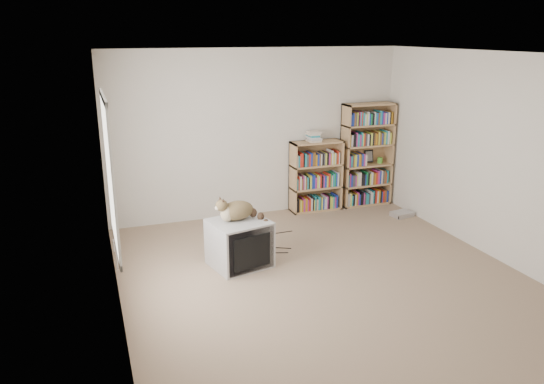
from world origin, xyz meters
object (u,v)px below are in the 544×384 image
object	(u,v)px
bookcase_tall	(366,157)
bookcase_short	(315,178)
crt_tv	(239,243)
dvd_player	(402,214)
cat	(242,213)

from	to	relation	value
bookcase_tall	bookcase_short	size ratio (longest dim) A/B	1.49
bookcase_tall	bookcase_short	distance (m)	0.93
crt_tv	bookcase_short	bearing A→B (deg)	30.31
bookcase_tall	dvd_player	xyz separation A→B (m)	(0.24, -0.76, -0.75)
cat	bookcase_tall	xyz separation A→B (m)	(2.56, 1.60, 0.14)
bookcase_short	dvd_player	size ratio (longest dim) A/B	3.51
cat	bookcase_short	size ratio (longest dim) A/B	0.60
bookcase_short	dvd_player	distance (m)	1.44
crt_tv	bookcase_tall	distance (m)	3.11
bookcase_short	dvd_player	xyz separation A→B (m)	(1.12, -0.76, -0.47)
crt_tv	cat	distance (m)	0.37
bookcase_tall	bookcase_short	bearing A→B (deg)	179.92
crt_tv	cat	size ratio (longest dim) A/B	1.17
bookcase_short	bookcase_tall	bearing A→B (deg)	-0.08
cat	bookcase_tall	world-z (taller)	bookcase_tall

